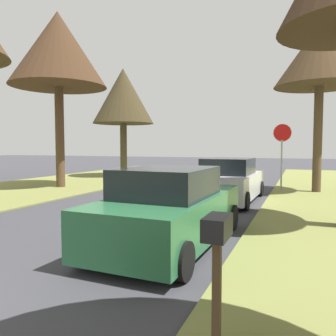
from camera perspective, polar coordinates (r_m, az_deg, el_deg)
The scene contains 7 objects.
stop_sign_far at distance 15.62m, azimuth 19.07°, elevation 4.24°, with size 0.81×0.38×2.96m.
street_tree_right_mid_b at distance 16.02m, azimuth 24.75°, elevation 17.22°, with size 3.72×3.72×7.18m.
street_tree_left_mid_b at distance 17.37m, azimuth -18.43°, elevation 18.69°, with size 4.53×4.53×8.30m.
street_tree_left_far at distance 22.28m, azimuth -7.74°, elevation 12.08°, with size 3.96×3.96×7.04m.
parked_sedan_green at distance 6.72m, azimuth 0.46°, elevation -7.13°, with size 2.04×4.44×1.57m.
parked_sedan_silver at distance 12.25m, azimuth 10.55°, elevation -2.29°, with size 2.04×4.44×1.57m.
curbside_mailbox at distance 3.31m, azimuth 8.47°, elevation -12.61°, with size 0.22×0.44×1.27m.
Camera 1 is at (4.75, -0.08, 1.99)m, focal length 35.35 mm.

